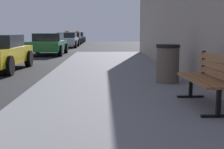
{
  "coord_description": "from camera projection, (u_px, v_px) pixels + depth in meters",
  "views": [
    {
      "loc": [
        3.64,
        -3.56,
        1.4
      ],
      "look_at": [
        3.82,
        3.18,
        0.49
      ],
      "focal_mm": 51.32,
      "sensor_mm": 36.0,
      "label": 1
    }
  ],
  "objects": [
    {
      "name": "car_green",
      "position": [
        48.0,
        44.0,
        19.16
      ],
      "size": [
        2.02,
        4.18,
        1.27
      ],
      "rotation": [
        0.0,
        0.0,
        3.14
      ],
      "color": "#196638",
      "rests_on": "ground_plane"
    },
    {
      "name": "bench",
      "position": [
        209.0,
        76.0,
        5.31
      ],
      "size": [
        0.53,
        1.66,
        0.89
      ],
      "rotation": [
        0.0,
        0.0,
        0.02
      ],
      "color": "brown",
      "rests_on": "sidewalk"
    },
    {
      "name": "car_black",
      "position": [
        72.0,
        38.0,
        34.15
      ],
      "size": [
        2.05,
        4.28,
        1.27
      ],
      "rotation": [
        0.0,
        0.0,
        3.14
      ],
      "color": "black",
      "rests_on": "ground_plane"
    },
    {
      "name": "trash_bin",
      "position": [
        168.0,
        63.0,
        7.81
      ],
      "size": [
        0.58,
        0.58,
        0.93
      ],
      "color": "brown",
      "rests_on": "sidewalk"
    },
    {
      "name": "car_blue",
      "position": [
        77.0,
        37.0,
        40.35
      ],
      "size": [
        1.96,
        4.45,
        1.43
      ],
      "rotation": [
        0.0,
        0.0,
        3.14
      ],
      "color": "#233899",
      "rests_on": "ground_plane"
    },
    {
      "name": "sidewalk",
      "position": [
        135.0,
        146.0,
        3.71
      ],
      "size": [
        4.0,
        32.0,
        0.15
      ],
      "primitive_type": "cube",
      "color": "slate",
      "rests_on": "ground_plane"
    },
    {
      "name": "car_silver",
      "position": [
        67.0,
        40.0,
        27.97
      ],
      "size": [
        1.97,
        4.34,
        1.43
      ],
      "rotation": [
        0.0,
        0.0,
        3.14
      ],
      "color": "#B7B7BF",
      "rests_on": "ground_plane"
    }
  ]
}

